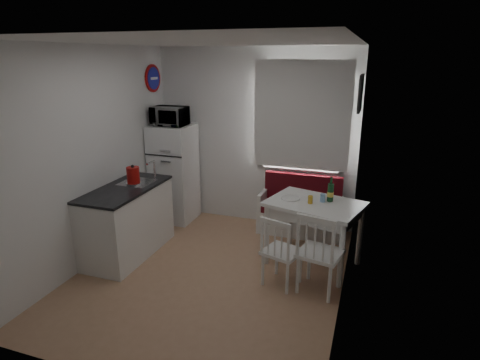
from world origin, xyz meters
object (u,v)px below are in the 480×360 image
at_px(kettle, 133,175).
at_px(wine_bottle, 331,189).
at_px(kitchen_counter, 128,220).
at_px(bench, 300,214).
at_px(chair_right, 319,246).
at_px(microwave, 170,116).
at_px(chair_left, 281,246).
at_px(dining_table, 315,210).
at_px(fridge, 174,173).

xyz_separation_m(kettle, wine_bottle, (2.40, 0.46, -0.07)).
bearing_deg(kitchen_counter, wine_bottle, 13.45).
bearing_deg(kettle, bench, 32.55).
height_order(chair_right, microwave, microwave).
bearing_deg(kettle, chair_left, -8.42).
height_order(kitchen_counter, dining_table, kitchen_counter).
distance_m(fridge, kettle, 1.15).
xyz_separation_m(kitchen_counter, bench, (1.97, 1.35, -0.18)).
bearing_deg(bench, wine_bottle, -57.95).
xyz_separation_m(chair_right, wine_bottle, (0.00, 0.77, 0.38)).
bearing_deg(chair_left, chair_right, 16.16).
distance_m(kitchen_counter, chair_left, 2.05).
xyz_separation_m(fridge, kettle, (0.03, -1.12, 0.28)).
bearing_deg(chair_left, fridge, 162.68).
height_order(chair_left, kettle, kettle).
height_order(bench, chair_left, bench).
distance_m(chair_left, chair_right, 0.42).
bearing_deg(dining_table, fridge, 176.94).
xyz_separation_m(chair_left, chair_right, (0.41, -0.01, 0.07)).
xyz_separation_m(chair_left, kettle, (-1.99, 0.29, 0.52)).
relative_size(dining_table, wine_bottle, 4.05).
relative_size(dining_table, fridge, 0.83).
bearing_deg(kettle, chair_right, -7.25).
xyz_separation_m(kitchen_counter, dining_table, (2.29, 0.49, 0.26)).
height_order(kitchen_counter, chair_right, kitchen_counter).
xyz_separation_m(kitchen_counter, chair_left, (2.04, -0.17, 0.05)).
distance_m(kitchen_counter, bench, 2.40).
xyz_separation_m(microwave, kettle, (0.03, -1.07, -0.60)).
bearing_deg(kettle, dining_table, 9.14).
xyz_separation_m(fridge, microwave, (0.00, -0.05, 0.88)).
distance_m(dining_table, fridge, 2.39).
relative_size(chair_left, microwave, 0.97).
bearing_deg(fridge, bench, 3.15).
bearing_deg(kettle, fridge, 91.54).
relative_size(kitchen_counter, bench, 1.12).
height_order(bench, dining_table, bench).
height_order(fridge, microwave, microwave).
bearing_deg(kitchen_counter, microwave, 89.06).
xyz_separation_m(dining_table, fridge, (-2.27, 0.76, 0.03)).
relative_size(dining_table, kettle, 4.86).
xyz_separation_m(chair_right, microwave, (-2.43, 1.37, 1.05)).
bearing_deg(microwave, dining_table, -17.34).
bearing_deg(microwave, wine_bottle, -14.06).
relative_size(bench, kettle, 4.61).
relative_size(bench, dining_table, 0.95).
relative_size(bench, fridge, 0.79).
bearing_deg(dining_table, wine_bottle, 47.29).
xyz_separation_m(bench, microwave, (-1.95, -0.16, 1.35)).
xyz_separation_m(kitchen_counter, chair_right, (2.45, -0.18, 0.12)).
bearing_deg(bench, chair_right, -72.62).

